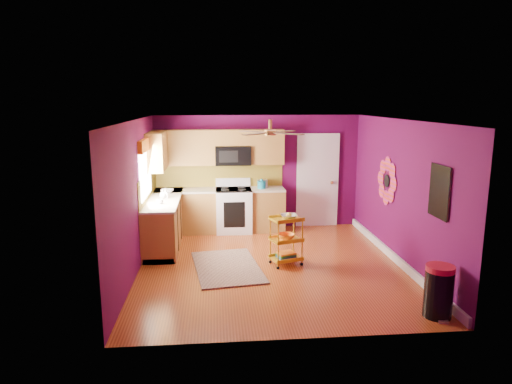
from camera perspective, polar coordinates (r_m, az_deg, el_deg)
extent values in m
plane|color=maroon|center=(8.03, 1.86, -9.14)|extent=(5.00, 5.00, 0.00)
cube|color=#510940|center=(10.12, 0.19, 2.51)|extent=(4.50, 0.04, 2.50)
cube|color=#510940|center=(5.28, 5.26, -5.91)|extent=(4.50, 0.04, 2.50)
cube|color=#510940|center=(7.74, -14.85, -0.67)|extent=(0.04, 5.00, 2.50)
cube|color=#510940|center=(8.26, 17.61, -0.07)|extent=(0.04, 5.00, 2.50)
cube|color=silver|center=(7.52, 1.99, 8.98)|extent=(4.50, 5.00, 0.04)
cube|color=white|center=(8.55, 16.94, -7.85)|extent=(0.05, 4.90, 0.14)
cube|color=brown|center=(9.18, -11.37, -3.76)|extent=(0.60, 2.30, 0.90)
cube|color=brown|center=(9.95, -4.54, -2.39)|extent=(2.80, 0.60, 0.90)
cube|color=beige|center=(9.07, -11.48, -0.90)|extent=(0.63, 2.30, 0.04)
cube|color=beige|center=(9.84, -4.58, 0.27)|extent=(2.80, 0.63, 0.04)
cube|color=black|center=(9.29, -11.27, -6.15)|extent=(0.54, 2.30, 0.10)
cube|color=black|center=(10.05, -4.50, -4.61)|extent=(2.80, 0.54, 0.10)
cube|color=white|center=(9.92, -2.80, -2.34)|extent=(0.76, 0.66, 0.92)
cube|color=black|center=(9.82, -2.83, 0.29)|extent=(0.76, 0.62, 0.03)
cube|color=white|center=(10.07, -2.90, 1.24)|extent=(0.76, 0.06, 0.18)
cube|color=black|center=(9.61, -2.72, -2.86)|extent=(0.45, 0.02, 0.55)
cube|color=brown|center=(9.87, -8.99, 5.50)|extent=(1.32, 0.33, 0.75)
cube|color=brown|center=(9.91, 1.38, 5.66)|extent=(0.72, 0.33, 0.75)
cube|color=brown|center=(9.83, -2.93, 6.81)|extent=(0.76, 0.33, 0.34)
cube|color=brown|center=(9.43, -12.19, 5.12)|extent=(0.33, 1.30, 0.75)
cube|color=black|center=(9.84, -2.90, 4.58)|extent=(0.76, 0.38, 0.40)
cube|color=olive|center=(10.08, -4.62, 2.12)|extent=(2.80, 0.01, 0.51)
cube|color=olive|center=(9.05, -13.38, 0.78)|extent=(0.01, 2.30, 0.51)
cube|color=white|center=(8.70, -13.69, 2.71)|extent=(0.03, 1.20, 1.00)
cube|color=orange|center=(8.64, -13.64, 5.80)|extent=(0.08, 1.35, 0.22)
cube|color=white|center=(10.35, 7.67, 1.34)|extent=(0.85, 0.04, 2.05)
cube|color=white|center=(10.33, 7.69, 1.32)|extent=(0.95, 0.02, 2.15)
sphere|color=#BF8C3F|center=(10.38, 9.45, 1.17)|extent=(0.07, 0.07, 0.07)
cylinder|color=black|center=(8.78, 16.04, 1.34)|extent=(0.01, 0.24, 0.24)
cube|color=teal|center=(6.95, 22.01, 0.05)|extent=(0.03, 0.52, 0.72)
cube|color=black|center=(6.94, 21.90, 0.05)|extent=(0.01, 0.56, 0.76)
cylinder|color=#BF8C3F|center=(7.73, 1.80, 8.45)|extent=(0.06, 0.06, 0.16)
cylinder|color=#BF8C3F|center=(7.73, 1.79, 7.42)|extent=(0.20, 0.20, 0.08)
cube|color=#4C2D19|center=(8.04, 3.48, 7.55)|extent=(0.47, 0.47, 0.01)
cube|color=#4C2D19|center=(7.97, -0.38, 7.54)|extent=(0.47, 0.47, 0.01)
cube|color=#4C2D19|center=(7.44, -0.03, 7.26)|extent=(0.47, 0.47, 0.01)
cube|color=#4C2D19|center=(7.51, 4.10, 7.27)|extent=(0.47, 0.47, 0.01)
cube|color=#321810|center=(7.94, -3.64, -9.32)|extent=(1.29, 1.87, 0.02)
cylinder|color=gold|center=(7.71, 2.80, -6.62)|extent=(0.02, 0.02, 0.79)
cylinder|color=gold|center=(7.91, 5.80, -6.19)|extent=(0.02, 0.02, 0.79)
cylinder|color=gold|center=(7.98, 1.80, -5.97)|extent=(0.02, 0.02, 0.79)
cylinder|color=gold|center=(8.18, 4.73, -5.58)|extent=(0.02, 0.02, 0.79)
sphere|color=black|center=(7.84, 2.77, -9.44)|extent=(0.06, 0.06, 0.06)
sphere|color=black|center=(8.04, 5.74, -8.95)|extent=(0.06, 0.06, 0.06)
sphere|color=black|center=(8.11, 1.78, -8.71)|extent=(0.06, 0.06, 0.06)
sphere|color=black|center=(8.30, 4.68, -8.26)|extent=(0.06, 0.06, 0.06)
cube|color=gold|center=(7.84, 3.83, -3.44)|extent=(0.60, 0.51, 0.03)
cube|color=gold|center=(7.94, 3.79, -5.98)|extent=(0.60, 0.51, 0.03)
cube|color=gold|center=(8.04, 3.76, -8.27)|extent=(0.60, 0.51, 0.03)
imported|color=beige|center=(7.84, 4.14, -3.06)|extent=(0.36, 0.36, 0.07)
sphere|color=yellow|center=(7.84, 4.14, -2.91)|extent=(0.09, 0.09, 0.09)
imported|color=orange|center=(7.92, 3.80, -5.57)|extent=(0.37, 0.37, 0.09)
cube|color=navy|center=(8.03, 3.76, -8.05)|extent=(0.35, 0.31, 0.04)
cube|color=#267233|center=(8.02, 3.77, -7.82)|extent=(0.35, 0.31, 0.03)
cube|color=orange|center=(8.01, 3.77, -7.61)|extent=(0.35, 0.31, 0.03)
cylinder|color=black|center=(6.60, 21.83, -11.74)|extent=(0.45, 0.45, 0.63)
cylinder|color=#B3192A|center=(6.47, 22.07, -8.85)|extent=(0.37, 0.37, 0.07)
cube|color=beige|center=(6.57, 22.38, -14.76)|extent=(0.14, 0.09, 0.03)
cylinder|color=teal|center=(9.86, 0.71, 0.92)|extent=(0.18, 0.18, 0.16)
sphere|color=teal|center=(9.85, 0.71, 1.49)|extent=(0.06, 0.06, 0.06)
cube|color=beige|center=(9.97, 0.79, 1.09)|extent=(0.22, 0.15, 0.18)
imported|color=#EA3F72|center=(9.06, -11.26, -0.13)|extent=(0.09, 0.09, 0.20)
imported|color=white|center=(9.04, -11.56, -0.23)|extent=(0.14, 0.14, 0.18)
imported|color=white|center=(9.60, -11.06, 0.13)|extent=(0.28, 0.28, 0.07)
imported|color=white|center=(8.58, -11.90, -1.17)|extent=(0.12, 0.12, 0.09)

